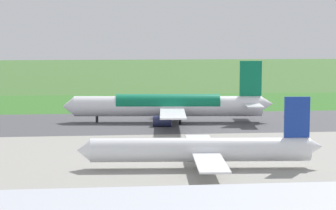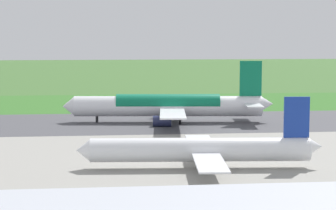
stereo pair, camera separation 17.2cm
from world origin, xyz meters
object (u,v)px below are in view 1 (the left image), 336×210
Objects in this scene: airliner_parked_mid at (202,149)px; service_truck_baggage at (295,111)px; no_stopping_sign at (174,101)px; traffic_cone_orange at (163,105)px; airliner_main at (169,106)px.

airliner_parked_mid reaches higher than service_truck_baggage.
airliner_parked_mid is 94.15m from no_stopping_sign.
traffic_cone_orange is at bearing 0.65° from no_stopping_sign.
airliner_main is 36.80m from service_truck_baggage.
service_truck_baggage is 41.64m from no_stopping_sign.
airliner_parked_mid is at bearing 60.97° from service_truck_baggage.
airliner_main is 98.45× the size of traffic_cone_orange.
airliner_main reaches higher than service_truck_baggage.
airliner_main is 8.81× the size of service_truck_baggage.
airliner_parked_mid is at bearing 88.34° from traffic_cone_orange.
airliner_parked_mid is at bearing 89.36° from airliner_main.
airliner_parked_mid reaches higher than traffic_cone_orange.
service_truck_baggage is at bearing 136.72° from no_stopping_sign.
no_stopping_sign is (30.31, -28.55, 0.27)m from service_truck_baggage.
airliner_main reaches higher than no_stopping_sign.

